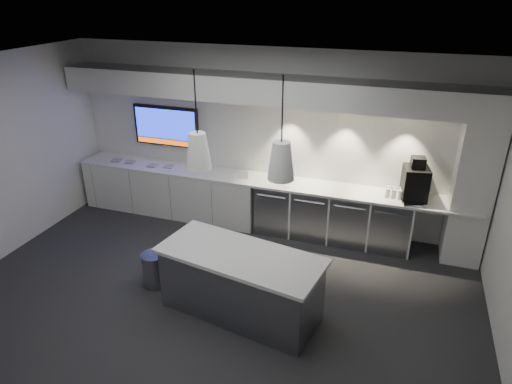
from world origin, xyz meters
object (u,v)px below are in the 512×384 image
(wall_tv, at_px, (166,126))
(coffee_machine, at_px, (415,182))
(island, at_px, (241,283))
(bin, at_px, (155,269))

(wall_tv, height_order, coffee_machine, wall_tv)
(wall_tv, distance_m, coffee_machine, 4.33)
(island, bearing_deg, bin, -176.96)
(bin, bearing_deg, island, -7.09)
(wall_tv, xyz_separation_m, coffee_machine, (4.31, -0.25, -0.39))
(island, height_order, coffee_machine, coffee_machine)
(wall_tv, height_order, island, wall_tv)
(coffee_machine, bearing_deg, wall_tv, 166.85)
(wall_tv, bearing_deg, island, -47.09)
(bin, height_order, coffee_machine, coffee_machine)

